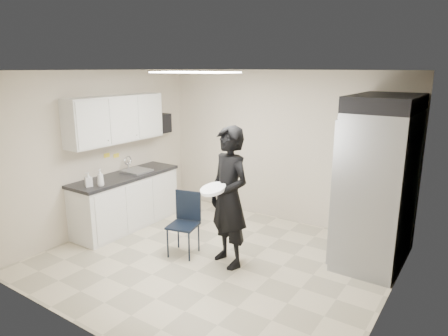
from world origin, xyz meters
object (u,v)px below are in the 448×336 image
Objects in this scene: folding_chair at (183,226)px; man_tuxedo at (229,197)px; lower_counter at (126,202)px; commercial_fridge at (378,188)px.

man_tuxedo reaches higher than folding_chair.
lower_counter is at bearing -162.72° from man_tuxedo.
man_tuxedo is at bearing -142.80° from commercial_fridge.
commercial_fridge is (3.78, 1.07, 0.62)m from lower_counter.
man_tuxedo is (0.69, 0.14, 0.52)m from folding_chair.
folding_chair is at bearing -149.36° from commercial_fridge.
lower_counter is 2.24m from man_tuxedo.
commercial_fridge is at bearing 58.42° from man_tuxedo.
lower_counter is 0.90× the size of commercial_fridge.
lower_counter is 2.15× the size of folding_chair.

